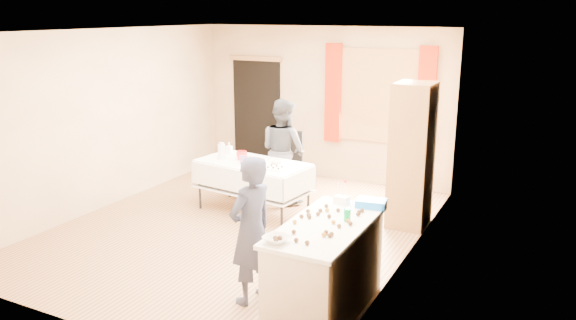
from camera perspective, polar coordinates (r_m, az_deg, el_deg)
The scene contains 29 objects.
floor at distance 7.67m, azimuth -4.89°, elevation -6.92°, with size 4.50×5.50×0.02m, color #9E7047.
ceiling at distance 7.13m, azimuth -5.37°, elevation 13.02°, with size 4.50×5.50×0.02m, color white.
wall_back at distance 9.70m, azimuth 3.58°, elevation 5.76°, with size 4.50×0.02×2.60m, color tan.
wall_front at distance 5.24m, azimuth -21.31°, elevation -3.20°, with size 4.50×0.02×2.60m, color tan.
wall_left at distance 8.68m, azimuth -17.91°, elevation 3.99°, with size 0.02×5.50×2.60m, color tan.
wall_right at distance 6.41m, azimuth 12.29°, elevation 0.69°, with size 0.02×5.50×2.60m, color tan.
window_frame at distance 9.28m, azimuth 9.20°, elevation 6.44°, with size 1.32×0.06×1.52m, color olive.
window_pane at distance 9.27m, azimuth 9.17°, elevation 6.43°, with size 1.20×0.02×1.40m, color white.
curtain_left at distance 9.50m, azimuth 4.60°, elevation 6.77°, with size 0.28×0.06×1.65m, color #B51E04.
curtain_right at distance 9.03m, azimuth 13.84°, elevation 5.97°, with size 0.28×0.06×1.65m, color #B51E04.
doorway at distance 10.30m, azimuth -3.18°, elevation 4.61°, with size 0.95×0.04×2.00m, color black.
door_lintel at distance 10.14m, azimuth -3.35°, elevation 10.27°, with size 1.05×0.06×0.08m, color olive.
cabinet at distance 7.64m, azimuth 12.46°, elevation 0.44°, with size 0.50×0.60×1.95m, color olive.
counter at distance 5.48m, azimuth 3.86°, elevation -10.93°, with size 0.71×1.50×0.91m.
party_table at distance 8.11m, azimuth -3.57°, elevation -2.28°, with size 1.71×1.02×0.75m.
chair at distance 8.92m, azimuth -0.20°, elevation -1.61°, with size 0.42×0.42×1.01m.
girl at distance 5.56m, azimuth -3.76°, elevation -7.15°, with size 0.48×0.62×1.51m, color #24273D.
woman at distance 8.50m, azimuth -0.48°, elevation 0.98°, with size 0.93×0.83×1.58m, color black.
soda_can at distance 5.35m, azimuth 6.04°, elevation -5.57°, with size 0.07×0.07×0.12m, color #028432.
mixing_bowl at distance 4.87m, azimuth -1.18°, elevation -8.03°, with size 0.25×0.25×0.05m, color white.
foam_block at distance 5.83m, azimuth 5.44°, elevation -4.06°, with size 0.15×0.10×0.08m, color white.
blue_basket at distance 5.77m, azimuth 8.46°, elevation -4.36°, with size 0.30×0.20×0.08m, color #197AF8.
pitcher at distance 8.19m, azimuth -6.75°, elevation 0.84°, with size 0.11×0.11×0.22m, color silver.
cup_red at distance 8.15m, azimuth -4.72°, elevation 0.47°, with size 0.20×0.20×0.13m, color red.
cup_rainbow at distance 7.89m, azimuth -4.57°, elevation -0.03°, with size 0.14×0.14×0.12m, color red.
small_bowl at distance 7.93m, azimuth -1.16°, elevation -0.15°, with size 0.22×0.22×0.05m, color white.
pastry_tray at distance 7.64m, azimuth -1.33°, elevation -0.87°, with size 0.28×0.20×0.02m, color white.
bottle at distance 8.49m, azimuth -6.00°, elevation 1.21°, with size 0.09×0.09×0.18m, color white.
cake_balls at distance 5.27m, azimuth 3.33°, elevation -6.32°, with size 0.54×1.08×0.04m.
Camera 1 is at (3.80, -6.03, 2.84)m, focal length 35.00 mm.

